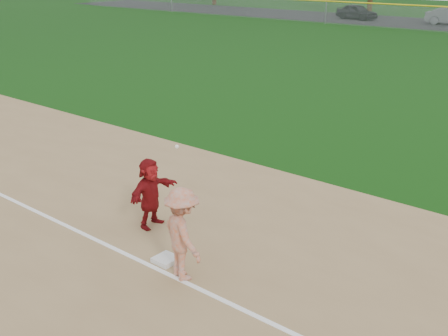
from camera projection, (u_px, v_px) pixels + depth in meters
The scene contains 6 objects.
ground at pixel (176, 249), 11.16m from camera, with size 160.00×160.00×0.00m, color #0F3A0B.
foul_line at pixel (146, 264), 10.58m from camera, with size 60.00×0.10×0.01m, color white.
first_base at pixel (166, 260), 10.64m from camera, with size 0.42×0.42×0.09m, color silver.
base_runner at pixel (150, 193), 11.87m from camera, with size 1.41×0.45×1.52m, color maroon.
car_left at pixel (357, 12), 55.39m from camera, with size 1.72×4.28×1.46m, color black.
first_base_play at pixel (182, 234), 9.85m from camera, with size 1.27×0.99×2.31m.
Camera 1 is at (7.10, -6.98, 5.37)m, focal length 45.00 mm.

